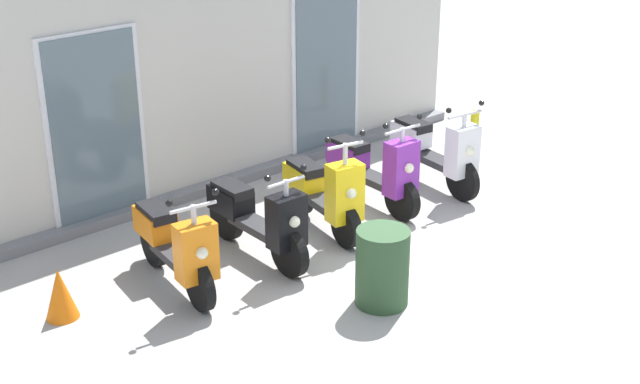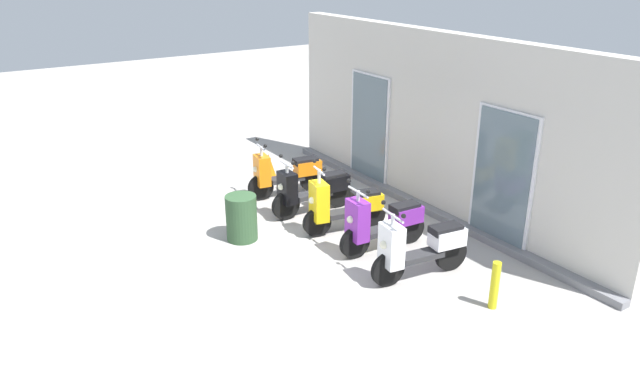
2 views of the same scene
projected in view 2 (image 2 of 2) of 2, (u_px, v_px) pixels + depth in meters
The scene contains 10 objects.
ground_plane at pixel (282, 249), 9.98m from camera, with size 40.00×40.00×0.00m, color #A8A39E.
storefront_facade at pixel (436, 126), 11.06m from camera, with size 8.35×0.50×3.30m.
scooter_orange at pixel (286, 173), 11.99m from camera, with size 0.60×1.61×1.21m.
scooter_black at pixel (312, 190), 11.19m from camera, with size 0.53×1.69×1.18m.
scooter_yellow at pixel (343, 206), 10.42m from camera, with size 0.63×1.53×1.33m.
scooter_purple at pixel (382, 223), 9.76m from camera, with size 0.61×1.62×1.26m.
scooter_white at pixel (419, 247), 8.90m from camera, with size 0.62×1.65×1.25m.
curb_bollard at pixel (495, 285), 8.20m from camera, with size 0.12×0.12×0.70m, color yellow.
trash_bin at pixel (242, 218), 10.18m from camera, with size 0.53×0.53×0.79m, color #2D4C2D.
traffic_cone at pixel (269, 165), 13.10m from camera, with size 0.32×0.32×0.52m, color orange.
Camera 2 is at (7.83, -4.34, 4.56)m, focal length 33.84 mm.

